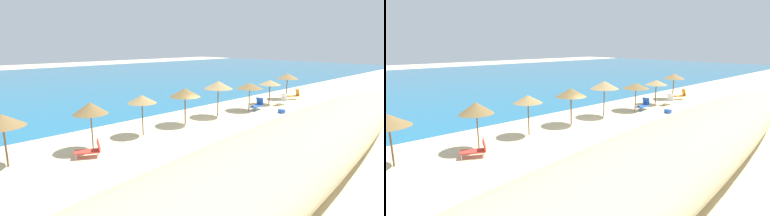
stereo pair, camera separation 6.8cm
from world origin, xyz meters
TOP-DOWN VIEW (x-y plane):
  - ground_plane at (0.00, 0.00)m, footprint 160.00×160.00m
  - sea_water at (0.00, 34.84)m, footprint 160.00×57.78m
  - dune_ridge at (-3.99, -7.79)m, footprint 42.82×8.75m
  - beach_umbrella_1 at (-12.05, 2.35)m, footprint 2.07×2.07m
  - beach_umbrella_2 at (-7.93, 1.74)m, footprint 1.94×1.94m
  - beach_umbrella_3 at (-4.28, 2.10)m, footprint 1.90×1.90m
  - beach_umbrella_4 at (-0.51, 2.12)m, footprint 2.27×2.27m
  - beach_umbrella_5 at (3.18, 2.16)m, footprint 2.36×2.36m
  - beach_umbrella_6 at (6.96, 1.77)m, footprint 2.37×2.37m
  - beach_umbrella_7 at (10.69, 2.04)m, footprint 2.12×2.12m
  - beach_umbrella_8 at (14.52, 2.31)m, footprint 2.25×2.25m
  - lounge_chair_1 at (-8.54, 0.75)m, footprint 1.48×1.19m
  - lounge_chair_2 at (11.25, 1.01)m, footprint 1.63×0.64m
  - lounge_chair_3 at (14.83, 1.56)m, footprint 1.43×1.14m
  - lounge_chair_4 at (7.67, 1.35)m, footprint 1.72×0.93m
  - cooler_box at (8.04, -0.91)m, footprint 0.43×0.58m

SIDE VIEW (x-z plane):
  - ground_plane at x=0.00m, z-range 0.00..0.00m
  - sea_water at x=0.00m, z-range 0.00..0.01m
  - cooler_box at x=8.04m, z-range 0.00..0.33m
  - lounge_chair_1 at x=-8.54m, z-range -0.06..0.88m
  - lounge_chair_2 at x=11.25m, z-range -0.11..0.96m
  - lounge_chair_4 at x=7.67m, z-range -0.07..0.98m
  - lounge_chair_3 at x=14.83m, z-range -0.07..1.04m
  - dune_ridge at x=-3.99m, z-range 0.00..2.41m
  - beach_umbrella_7 at x=10.69m, z-range 0.95..3.36m
  - beach_umbrella_6 at x=6.96m, z-range 0.98..3.45m
  - beach_umbrella_1 at x=-12.05m, z-range 1.01..3.67m
  - beach_umbrella_3 at x=-4.28m, z-range 1.07..3.74m
  - beach_umbrella_4 at x=-0.51m, z-range 1.05..3.78m
  - beach_umbrella_2 at x=-7.93m, z-range 1.04..3.81m
  - beach_umbrella_8 at x=14.52m, z-range 1.09..3.84m
  - beach_umbrella_5 at x=3.18m, z-range 1.15..4.08m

